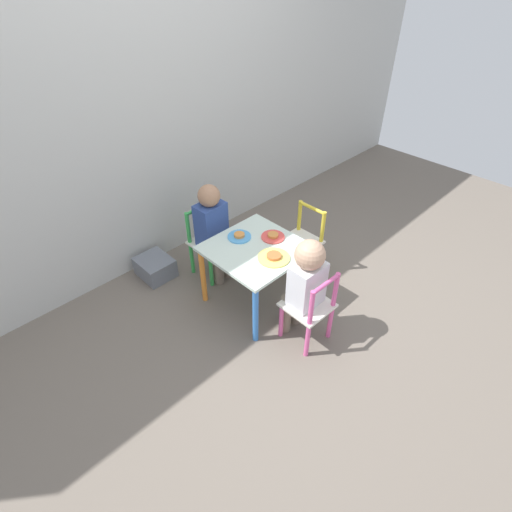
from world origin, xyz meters
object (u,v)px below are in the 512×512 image
at_px(chair_pink, 310,309).
at_px(child_back, 213,226).
at_px(kids_table, 256,256).
at_px(plate_right, 273,236).
at_px(chair_yellow, 302,242).
at_px(plate_back, 239,236).
at_px(chair_green, 209,243).
at_px(child_front, 305,280).
at_px(plate_front, 274,257).
at_px(storage_bin, 155,267).

height_order(chair_pink, child_back, child_back).
height_order(kids_table, plate_right, plate_right).
distance_m(chair_yellow, plate_back, 0.53).
bearing_deg(chair_yellow, plate_right, -89.95).
xyz_separation_m(chair_pink, plate_right, (0.16, 0.47, 0.21)).
relative_size(chair_green, plate_right, 3.40).
distance_m(chair_yellow, child_back, 0.65).
xyz_separation_m(chair_green, chair_pink, (0.01, -0.93, 0.00)).
relative_size(child_back, child_front, 1.02).
bearing_deg(chair_pink, plate_front, -90.60).
bearing_deg(plate_front, chair_pink, -91.81).
bearing_deg(chair_pink, storage_bin, -73.03).
distance_m(chair_yellow, child_front, 0.65).
relative_size(chair_yellow, plate_back, 3.39).
relative_size(child_front, storage_bin, 2.79).
distance_m(child_back, child_front, 0.81).
relative_size(child_front, plate_back, 4.71).
bearing_deg(chair_green, plate_right, -71.99).
xyz_separation_m(kids_table, child_front, (-0.01, -0.41, 0.06)).
bearing_deg(child_front, child_back, -88.34).
distance_m(kids_table, plate_front, 0.17).
bearing_deg(plate_front, storage_bin, 111.57).
relative_size(child_front, plate_front, 3.66).
height_order(child_front, storage_bin, child_front).
relative_size(plate_right, storage_bin, 0.59).
height_order(chair_green, child_front, child_front).
bearing_deg(child_front, plate_right, -110.58).
relative_size(chair_green, chair_yellow, 1.00).
bearing_deg(child_back, storage_bin, 134.63).
height_order(kids_table, chair_pink, chair_pink).
relative_size(chair_pink, plate_back, 3.39).
height_order(chair_pink, storage_bin, chair_pink).
height_order(chair_pink, child_front, child_front).
height_order(chair_green, plate_back, chair_green).
xyz_separation_m(child_back, storage_bin, (-0.33, 0.31, -0.36)).
bearing_deg(child_back, plate_right, -69.50).
relative_size(plate_back, plate_front, 0.78).
bearing_deg(plate_front, chair_green, 91.58).
height_order(plate_back, plate_front, same).
xyz_separation_m(plate_front, plate_right, (0.15, 0.15, 0.00)).
distance_m(chair_pink, chair_yellow, 0.67).
distance_m(chair_yellow, plate_front, 0.53).
distance_m(kids_table, child_back, 0.41).
xyz_separation_m(chair_yellow, plate_right, (-0.31, -0.00, 0.21)).
xyz_separation_m(kids_table, chair_pink, (-0.01, -0.47, -0.13)).
height_order(chair_green, chair_pink, same).
relative_size(kids_table, chair_yellow, 1.09).
bearing_deg(plate_back, child_front, -90.88).
bearing_deg(plate_right, child_back, 112.60).
distance_m(kids_table, plate_right, 0.17).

